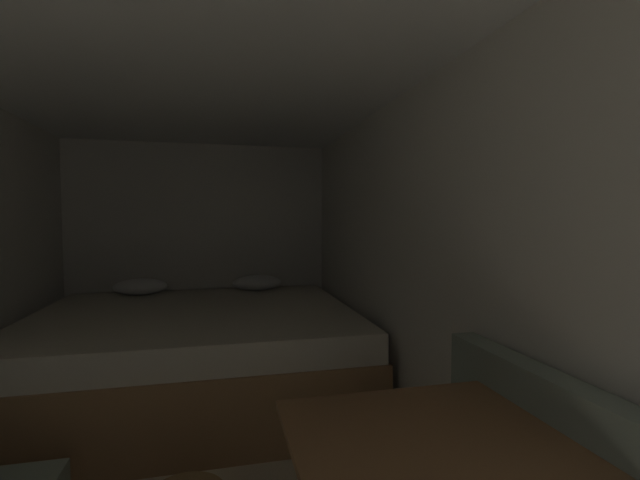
# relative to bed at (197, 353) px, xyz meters

# --- Properties ---
(wall_back) EXTENTS (2.56, 0.05, 2.10)m
(wall_back) POSITION_rel_bed_xyz_m (0.00, 1.06, 0.71)
(wall_back) COLOR silver
(wall_back) RESTS_ON ground
(wall_right) EXTENTS (0.05, 4.68, 2.10)m
(wall_right) POSITION_rel_bed_xyz_m (1.26, -1.30, 0.71)
(wall_right) COLOR silver
(wall_right) RESTS_ON ground
(ceiling_slab) EXTENTS (2.56, 4.68, 0.05)m
(ceiling_slab) POSITION_rel_bed_xyz_m (0.00, -1.30, 1.79)
(ceiling_slab) COLOR white
(ceiling_slab) RESTS_ON wall_left
(bed) EXTENTS (2.34, 2.00, 0.82)m
(bed) POSITION_rel_bed_xyz_m (0.00, 0.00, 0.00)
(bed) COLOR #9E7247
(bed) RESTS_ON ground
(dinette_table) EXTENTS (0.77, 0.69, 0.76)m
(dinette_table) POSITION_rel_bed_xyz_m (0.73, -2.29, 0.32)
(dinette_table) COLOR brown
(dinette_table) RESTS_ON ground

